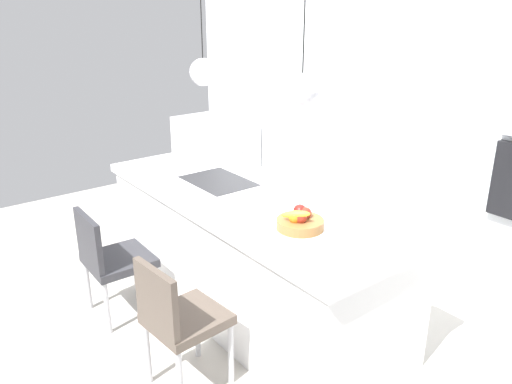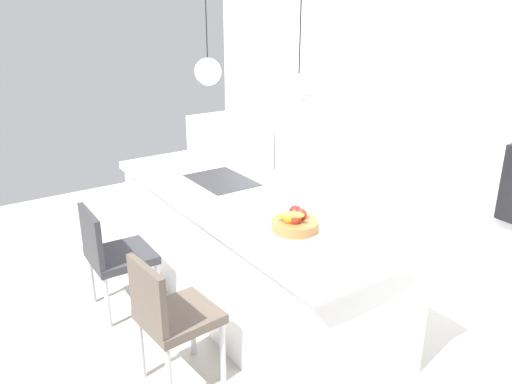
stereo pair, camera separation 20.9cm
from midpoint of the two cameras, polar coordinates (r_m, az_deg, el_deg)
The scene contains 11 objects.
floor at distance 4.04m, azimuth 0.70°, elevation -12.49°, with size 6.60×6.60×0.00m, color #BCB7AD.
back_wall at distance 4.63m, azimuth 18.00°, elevation 8.29°, with size 6.00×0.10×2.60m, color white.
kitchen_island at distance 3.81m, azimuth 0.73°, elevation -6.69°, with size 2.59×0.97×0.91m.
sink_basin at distance 3.92m, azimuth -2.34°, elevation 1.24°, with size 0.56×0.40×0.02m, color #2D2D30.
faucet at distance 3.98m, azimuth 0.23°, elevation 3.81°, with size 0.02×0.17×0.22m.
fruit_bowl at distance 3.07m, azimuth 6.32°, elevation -3.38°, with size 0.29×0.29×0.15m.
side_counter at distance 6.35m, azimuth -2.14°, elevation 4.25°, with size 1.10×0.60×0.85m, color white.
chair_near at distance 3.86m, azimuth -14.31°, elevation -6.67°, with size 0.46×0.45×0.83m.
chair_middle at distance 3.06m, azimuth -7.64°, elevation -13.51°, with size 0.44×0.46×0.86m.
pendant_light_left at distance 3.87m, azimuth -3.85°, elevation 13.36°, with size 0.20×0.20×0.80m.
pendant_light_right at distance 3.00m, azimuth 6.83°, elevation 11.20°, with size 0.20×0.20×0.80m.
Camera 2 is at (2.84, -1.85, 2.20)m, focal length 35.58 mm.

